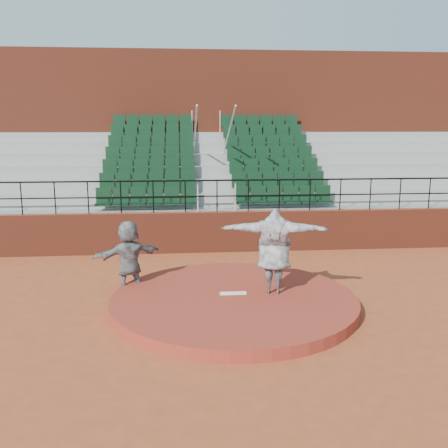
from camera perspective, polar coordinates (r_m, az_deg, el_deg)
The scene contains 9 objects.
ground at distance 11.38m, azimuth 1.13°, elevation -9.42°, with size 90.00×90.00×0.00m, color #9B4523.
pitchers_mound at distance 11.33m, azimuth 1.13°, elevation -8.83°, with size 5.50×5.50×0.25m, color maroon.
pitching_rubber at distance 11.43m, azimuth 1.05°, elevation -7.91°, with size 0.60×0.15×0.03m, color white.
boundary_wall at distance 15.98m, azimuth -0.79°, elevation -0.88°, with size 24.00×0.30×1.30m, color maroon.
wall_railing at distance 15.75m, azimuth -0.81°, elevation 4.03°, with size 24.04×0.05×1.03m.
seating_deck at distance 19.43m, azimuth -1.61°, elevation 3.67°, with size 24.00×5.97×4.63m.
press_box_facade at distance 23.21m, azimuth -2.25°, elevation 10.14°, with size 24.00×3.00×7.10m, color maroon.
pitcher at distance 11.32m, azimuth 5.75°, elevation -3.09°, with size 2.39×0.65×1.95m, color black.
fielder at distance 12.21m, azimuth -10.83°, elevation -3.74°, with size 1.67×0.53×1.80m, color black.
Camera 1 is at (-1.16, -10.57, 4.03)m, focal length 40.00 mm.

